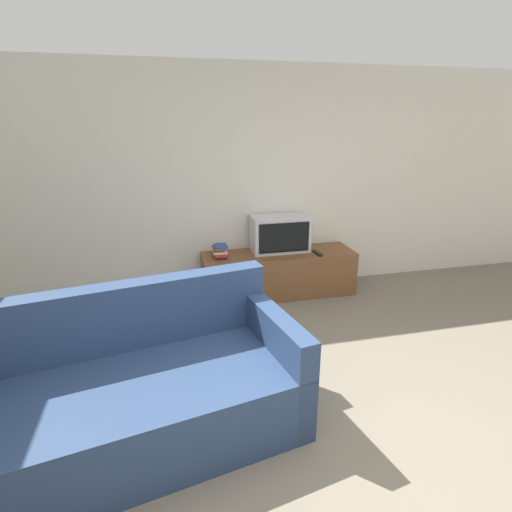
% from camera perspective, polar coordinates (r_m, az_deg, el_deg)
% --- Properties ---
extents(ground_plane, '(14.00, 14.00, 0.00)m').
position_cam_1_polar(ground_plane, '(2.73, 16.36, -28.98)').
color(ground_plane, '#756B5B').
extents(wall_back, '(9.00, 0.06, 2.60)m').
position_cam_1_polar(wall_back, '(4.74, -0.43, 10.40)').
color(wall_back, silver).
rests_on(wall_back, ground_plane).
extents(tv_stand, '(1.79, 0.53, 0.52)m').
position_cam_1_polar(tv_stand, '(4.77, 3.23, -2.52)').
color(tv_stand, brown).
rests_on(tv_stand, ground_plane).
extents(television, '(0.67, 0.36, 0.42)m').
position_cam_1_polar(television, '(4.71, 3.42, 3.21)').
color(television, silver).
rests_on(television, tv_stand).
extents(couch, '(2.28, 1.35, 0.95)m').
position_cam_1_polar(couch, '(2.83, -17.44, -18.59)').
color(couch, navy).
rests_on(couch, ground_plane).
extents(book_stack, '(0.16, 0.22, 0.15)m').
position_cam_1_polar(book_stack, '(4.52, -5.18, 0.69)').
color(book_stack, black).
rests_on(book_stack, tv_stand).
extents(remote_on_stand, '(0.06, 0.19, 0.02)m').
position_cam_1_polar(remote_on_stand, '(4.69, 8.79, 0.40)').
color(remote_on_stand, black).
rests_on(remote_on_stand, tv_stand).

